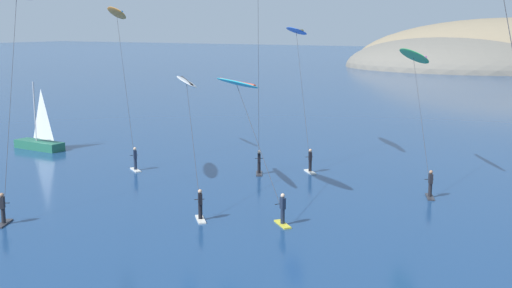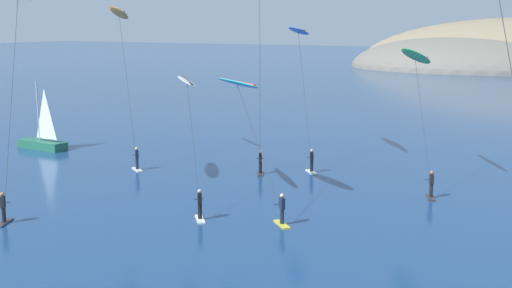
# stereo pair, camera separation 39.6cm
# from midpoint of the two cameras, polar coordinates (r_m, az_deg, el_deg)

# --- Properties ---
(sailboat_near) EXTENTS (5.92, 1.60, 5.70)m
(sailboat_near) POSITION_cam_midpoint_polar(r_m,az_deg,el_deg) (57.46, -19.11, 0.23)
(sailboat_near) COLOR #23664C
(sailboat_near) RESTS_ON ground
(kitesurfer_orange) EXTENTS (6.97, 5.62, 11.79)m
(kitesurfer_orange) POSITION_cam_midpoint_polar(r_m,az_deg,el_deg) (50.61, -12.38, 10.24)
(kitesurfer_orange) COLOR silver
(kitesurfer_orange) RESTS_ON ground
(kitesurfer_blue) EXTENTS (6.42, 8.02, 10.27)m
(kitesurfer_blue) POSITION_cam_midpoint_polar(r_m,az_deg,el_deg) (50.11, 3.46, 9.16)
(kitesurfer_blue) COLOR silver
(kitesurfer_blue) RESTS_ON ground
(kitesurfer_cyan) EXTENTS (8.16, 6.20, 7.31)m
(kitesurfer_cyan) POSITION_cam_midpoint_polar(r_m,az_deg,el_deg) (37.55, -1.75, 4.64)
(kitesurfer_cyan) COLOR yellow
(kitesurfer_cyan) RESTS_ON ground
(kitesurfer_white) EXTENTS (6.95, 7.60, 7.30)m
(kitesurfer_white) POSITION_cam_midpoint_polar(r_m,az_deg,el_deg) (38.79, -6.40, 4.68)
(kitesurfer_white) COLOR silver
(kitesurfer_white) RESTS_ON ground
(kitesurfer_magenta) EXTENTS (6.00, 7.92, 12.32)m
(kitesurfer_magenta) POSITION_cam_midpoint_polar(r_m,az_deg,el_deg) (40.25, -20.87, 10.95)
(kitesurfer_magenta) COLOR #2D2D33
(kitesurfer_magenta) RESTS_ON ground
(kitesurfer_green) EXTENTS (5.34, 8.38, 8.88)m
(kitesurfer_green) POSITION_cam_midpoint_polar(r_m,az_deg,el_deg) (44.04, 13.65, 6.97)
(kitesurfer_green) COLOR #2D2D33
(kitesurfer_green) RESTS_ON ground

